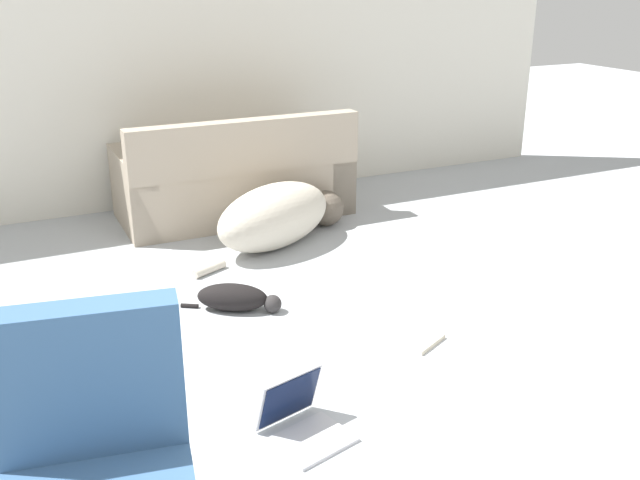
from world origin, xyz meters
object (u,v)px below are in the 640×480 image
at_px(couch, 235,182).
at_px(book_cream, 421,340).
at_px(cat, 236,298).
at_px(dog, 279,216).
at_px(laptop_open, 299,415).

relative_size(couch, book_cream, 6.27).
height_order(cat, book_cream, cat).
distance_m(couch, cat, 1.68).
bearing_deg(cat, dog, 86.25).
distance_m(couch, book_cream, 2.36).
bearing_deg(cat, book_cream, -14.04).
bearing_deg(laptop_open, book_cream, 10.99).
distance_m(laptop_open, book_cream, 0.97).
distance_m(dog, cat, 1.06).
bearing_deg(dog, book_cream, -111.14).
xyz_separation_m(dog, laptop_open, (-0.76, -2.03, -0.13)).
xyz_separation_m(couch, cat, (-0.55, -1.57, -0.19)).
relative_size(dog, cat, 2.60).
bearing_deg(laptop_open, cat, 68.58).
xyz_separation_m(cat, book_cream, (0.73, -0.76, -0.06)).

